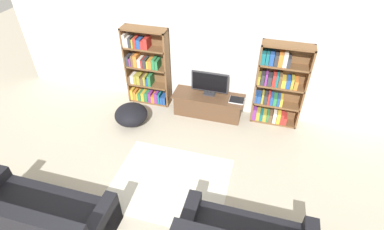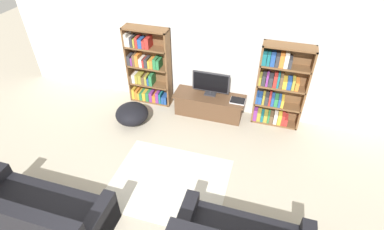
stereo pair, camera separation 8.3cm
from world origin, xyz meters
TOP-DOWN VIEW (x-y plane):
  - wall_back at (0.00, 4.23)m, footprint 8.80×0.06m
  - bookshelf_left at (-1.31, 4.05)m, footprint 0.94×0.30m
  - bookshelf_right at (1.44, 4.05)m, footprint 0.94×0.30m
  - tv_stand at (0.11, 3.91)m, footprint 1.49×0.52m
  - television at (0.11, 3.98)m, footprint 0.77×0.16m
  - laptop at (0.70, 3.89)m, footprint 0.30×0.24m
  - area_rug at (-0.06, 1.89)m, footprint 1.90×1.56m
  - couch_left_sectional at (-1.53, 0.59)m, footprint 1.99×0.86m
  - beanbag_ottoman at (-1.35, 3.19)m, footprint 0.67×0.67m

SIDE VIEW (x-z plane):
  - area_rug at x=-0.06m, z-range 0.00..0.02m
  - beanbag_ottoman at x=-1.35m, z-range 0.00..0.40m
  - tv_stand at x=0.11m, z-range 0.00..0.47m
  - couch_left_sectional at x=-1.53m, z-range -0.15..0.72m
  - laptop at x=0.70m, z-range 0.46..0.49m
  - television at x=0.11m, z-range 0.48..0.99m
  - bookshelf_left at x=-1.31m, z-range -0.06..1.67m
  - bookshelf_right at x=1.44m, z-range -0.04..1.69m
  - wall_back at x=0.00m, z-range 0.00..2.60m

